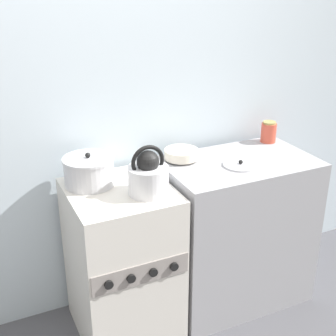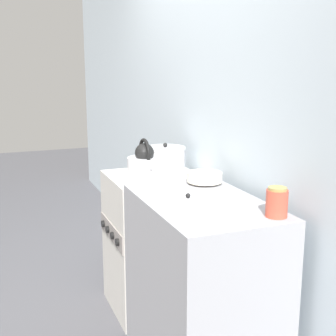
# 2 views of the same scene
# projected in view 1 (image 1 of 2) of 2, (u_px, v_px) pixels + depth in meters

# --- Properties ---
(wall_back) EXTENTS (7.00, 0.06, 2.50)m
(wall_back) POSITION_uv_depth(u_px,v_px,m) (95.00, 102.00, 2.51)
(wall_back) COLOR silver
(wall_back) RESTS_ON ground_plane
(stove) EXTENTS (0.52, 0.57, 0.88)m
(stove) POSITION_uv_depth(u_px,v_px,m) (123.00, 262.00, 2.54)
(stove) COLOR beige
(stove) RESTS_ON ground_plane
(counter) EXTENTS (0.85, 0.54, 0.92)m
(counter) POSITION_uv_depth(u_px,v_px,m) (235.00, 231.00, 2.80)
(counter) COLOR #99999E
(counter) RESTS_ON ground_plane
(kettle) EXTENTS (0.25, 0.20, 0.25)m
(kettle) POSITION_uv_depth(u_px,v_px,m) (149.00, 175.00, 2.29)
(kettle) COLOR silver
(kettle) RESTS_ON stove
(cooking_pot) EXTENTS (0.26, 0.26, 0.18)m
(cooking_pot) POSITION_uv_depth(u_px,v_px,m) (89.00, 171.00, 2.39)
(cooking_pot) COLOR silver
(cooking_pot) RESTS_ON stove
(enamel_bowl) EXTENTS (0.19, 0.19, 0.06)m
(enamel_bowl) POSITION_uv_depth(u_px,v_px,m) (181.00, 154.00, 2.62)
(enamel_bowl) COLOR beige
(enamel_bowl) RESTS_ON counter
(storage_jar) EXTENTS (0.09, 0.09, 0.13)m
(storage_jar) POSITION_uv_depth(u_px,v_px,m) (269.00, 132.00, 2.88)
(storage_jar) COLOR #CC4C38
(storage_jar) RESTS_ON counter
(loose_pot_lid) EXTENTS (0.19, 0.19, 0.03)m
(loose_pot_lid) POSITION_uv_depth(u_px,v_px,m) (241.00, 165.00, 2.56)
(loose_pot_lid) COLOR silver
(loose_pot_lid) RESTS_ON counter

